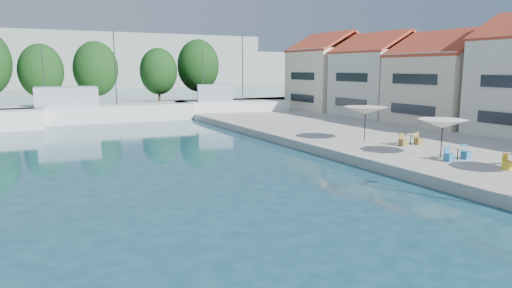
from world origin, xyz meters
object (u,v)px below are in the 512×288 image
umbrella_white (443,124)px  umbrella_cream (365,110)px  trawler_03 (93,112)px  trawler_04 (229,107)px

umbrella_white → umbrella_cream: size_ratio=0.89×
trawler_03 → umbrella_white: 36.95m
trawler_04 → umbrella_white: 32.45m
trawler_03 → umbrella_cream: size_ratio=6.42×
trawler_04 → umbrella_cream: size_ratio=4.34×
trawler_03 → umbrella_white: size_ratio=7.22×
trawler_04 → umbrella_cream: 25.86m
umbrella_cream → trawler_03: bearing=118.6°
trawler_04 → umbrella_white: size_ratio=4.88×
trawler_03 → umbrella_white: bearing=-62.9°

